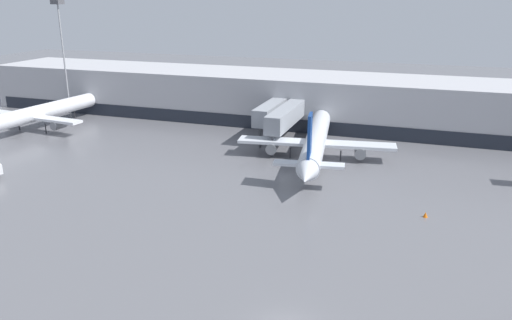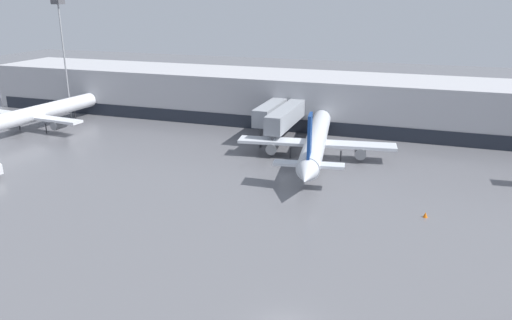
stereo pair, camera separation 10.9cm
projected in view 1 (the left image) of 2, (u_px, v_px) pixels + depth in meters
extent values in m
cube|color=#B2B2B7|center=(380.00, 104.00, 90.17)|extent=(160.00, 16.00, 9.00)
cube|color=#1E232D|center=(373.00, 132.00, 83.97)|extent=(156.80, 0.10, 2.40)
cube|color=#9399A0|center=(270.00, 112.00, 82.99)|extent=(2.60, 11.35, 2.80)
cylinder|color=#3F4247|center=(260.00, 138.00, 79.37)|extent=(0.44, 0.44, 3.20)
cube|color=#9399A0|center=(286.00, 116.00, 80.31)|extent=(2.60, 15.10, 2.80)
cylinder|color=#3F4247|center=(273.00, 146.00, 75.00)|extent=(0.44, 0.44, 3.20)
cylinder|color=silver|center=(37.00, 113.00, 89.31)|extent=(5.42, 27.84, 2.73)
cone|color=silver|center=(96.00, 98.00, 102.57)|extent=(2.88, 3.24, 2.60)
cube|color=silver|center=(34.00, 117.00, 88.89)|extent=(20.67, 4.36, 0.44)
cylinder|color=slate|center=(12.00, 118.00, 91.43)|extent=(1.75, 2.74, 1.50)
cylinder|color=slate|center=(59.00, 125.00, 86.86)|extent=(1.75, 2.74, 1.50)
cylinder|color=#2D2D33|center=(75.00, 115.00, 97.76)|extent=(0.20, 0.20, 1.84)
cylinder|color=#2D2D33|center=(19.00, 125.00, 90.09)|extent=(0.20, 0.20, 1.84)
cylinder|color=#2D2D33|center=(46.00, 129.00, 87.48)|extent=(0.20, 0.20, 1.84)
cylinder|color=silver|center=(316.00, 138.00, 74.31)|extent=(7.20, 29.29, 2.99)
cone|color=silver|center=(323.00, 114.00, 89.46)|extent=(3.28, 3.66, 2.84)
cone|color=silver|center=(306.00, 176.00, 58.60)|extent=(3.31, 4.82, 2.69)
cube|color=silver|center=(316.00, 143.00, 73.82)|extent=(23.39, 6.45, 0.44)
cube|color=silver|center=(309.00, 164.00, 61.69)|extent=(8.97, 3.00, 0.35)
cube|color=navy|center=(310.00, 137.00, 60.61)|extent=(0.76, 2.81, 5.76)
cylinder|color=slate|center=(273.00, 147.00, 75.24)|extent=(2.12, 3.62, 1.64)
cylinder|color=slate|center=(360.00, 151.00, 72.95)|extent=(2.12, 3.62, 1.64)
cylinder|color=#2D2D33|center=(320.00, 135.00, 83.82)|extent=(0.20, 0.20, 1.56)
cylinder|color=#2D2D33|center=(290.00, 153.00, 74.26)|extent=(0.20, 0.20, 1.56)
cylinder|color=#2D2D33|center=(341.00, 156.00, 72.95)|extent=(0.20, 0.20, 1.56)
cone|color=orange|center=(425.00, 215.00, 54.41)|extent=(0.51, 0.51, 0.59)
cylinder|color=gray|center=(65.00, 63.00, 95.73)|extent=(0.30, 0.30, 21.61)
cube|color=#4C4C51|center=(57.00, 2.00, 92.24)|extent=(1.80, 1.80, 0.80)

